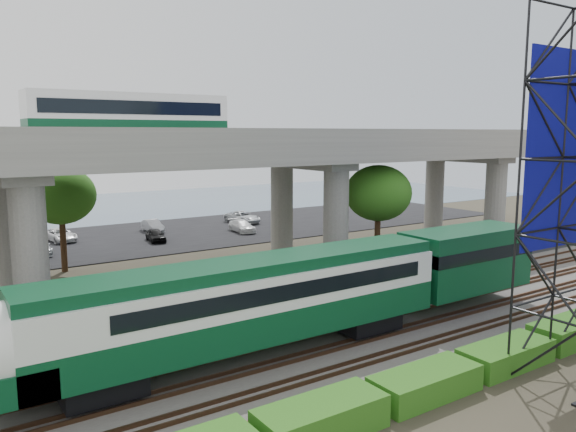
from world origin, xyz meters
TOP-DOWN VIEW (x-y plane):
  - ground at (0.00, 0.00)m, footprint 140.00×140.00m
  - ballast_bed at (0.00, 2.00)m, footprint 90.00×12.00m
  - service_road at (0.00, 10.50)m, footprint 90.00×5.00m
  - parking_lot at (0.00, 34.00)m, footprint 90.00×18.00m
  - harbor_water at (0.00, 56.00)m, footprint 140.00×40.00m
  - rail_tracks at (0.00, 2.00)m, footprint 90.00×9.52m
  - commuter_train at (-0.85, 2.00)m, footprint 29.30×3.06m
  - overpass at (-0.24, 16.00)m, footprint 80.00×12.00m
  - hedge_strip at (1.01, -4.30)m, footprint 34.60×1.80m
  - trees at (-4.67, 16.17)m, footprint 40.94×16.94m
  - parked_cars at (0.78, 33.68)m, footprint 37.37×9.70m

SIDE VIEW (x-z plane):
  - ground at x=0.00m, z-range 0.00..0.00m
  - harbor_water at x=0.00m, z-range 0.00..0.03m
  - service_road at x=0.00m, z-range 0.00..0.08m
  - parking_lot at x=0.00m, z-range 0.00..0.08m
  - ballast_bed at x=0.00m, z-range 0.00..0.20m
  - rail_tracks at x=0.00m, z-range 0.20..0.36m
  - hedge_strip at x=1.01m, z-range -0.04..1.16m
  - parked_cars at x=0.78m, z-range 0.05..1.34m
  - commuter_train at x=-0.85m, z-range 0.73..5.03m
  - trees at x=-4.67m, z-range 1.73..9.42m
  - overpass at x=-0.24m, z-range 2.01..14.41m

